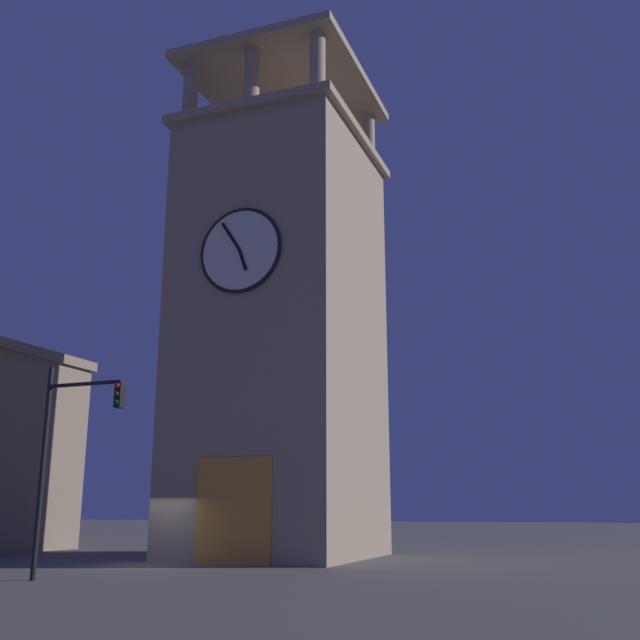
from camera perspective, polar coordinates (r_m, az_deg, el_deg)
ground_plane at (r=29.81m, az=-13.29°, el=-17.91°), size 200.00×200.00×0.00m
clocktower at (r=34.34m, az=-2.94°, el=-0.69°), size 8.18×9.34×25.01m
traffic_signal_near at (r=24.00m, az=-18.93°, el=-8.75°), size 2.83×0.41×6.37m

